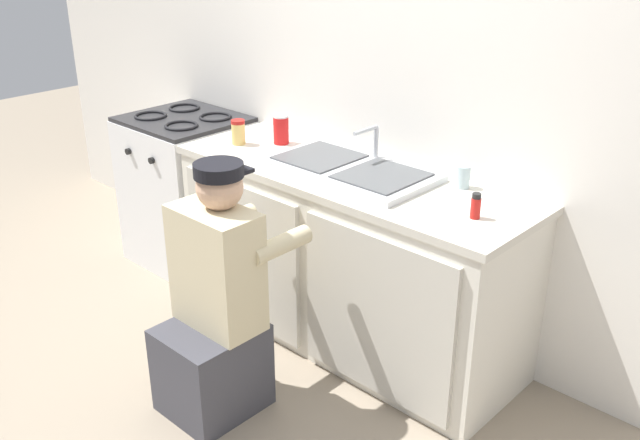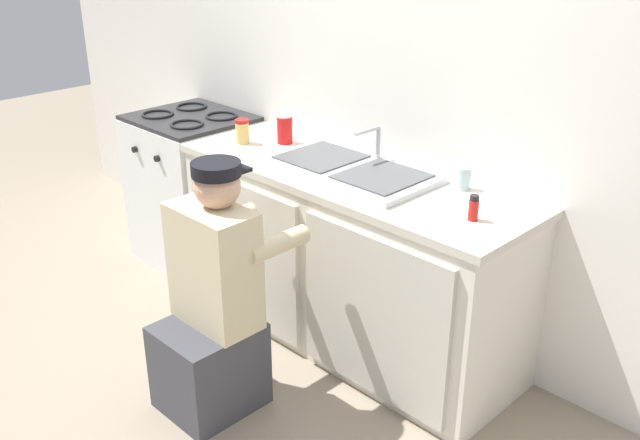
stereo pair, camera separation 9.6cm
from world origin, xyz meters
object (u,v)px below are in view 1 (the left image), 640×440
object	(u,v)px
sink_double_basin	(350,169)
plumber_person	(216,312)
stove_range	(189,190)
condiment_jar	(238,132)
spice_bottle_red	(476,206)
soda_cup_red	(281,129)
water_glass	(463,177)

from	to	relation	value
sink_double_basin	plumber_person	xyz separation A→B (m)	(-0.05, -0.79, -0.44)
stove_range	plumber_person	distance (m)	1.45
sink_double_basin	plumber_person	size ratio (longest dim) A/B	0.72
condiment_jar	plumber_person	bearing A→B (deg)	-47.76
spice_bottle_red	condiment_jar	distance (m)	1.41
soda_cup_red	water_glass	world-z (taller)	soda_cup_red
sink_double_basin	condiment_jar	distance (m)	0.71
stove_range	soda_cup_red	world-z (taller)	soda_cup_red
stove_range	condiment_jar	xyz separation A→B (m)	(0.57, -0.07, 0.49)
condiment_jar	water_glass	bearing A→B (deg)	12.54
soda_cup_red	water_glass	bearing A→B (deg)	5.87
sink_double_basin	soda_cup_red	xyz separation A→B (m)	(-0.55, 0.09, 0.06)
plumber_person	soda_cup_red	xyz separation A→B (m)	(-0.50, 0.88, 0.50)
stove_range	soda_cup_red	distance (m)	0.88
plumber_person	soda_cup_red	world-z (taller)	plumber_person
stove_range	condiment_jar	distance (m)	0.75
soda_cup_red	water_glass	xyz separation A→B (m)	(1.04, 0.11, -0.03)
sink_double_basin	plumber_person	distance (m)	0.91
plumber_person	soda_cup_red	bearing A→B (deg)	119.65
spice_bottle_red	soda_cup_red	xyz separation A→B (m)	(-1.26, 0.14, 0.02)
sink_double_basin	water_glass	bearing A→B (deg)	21.75
sink_double_basin	condiment_jar	xyz separation A→B (m)	(-0.70, -0.07, 0.05)
stove_range	soda_cup_red	xyz separation A→B (m)	(0.72, 0.09, 0.50)
water_glass	soda_cup_red	bearing A→B (deg)	-174.13
sink_double_basin	spice_bottle_red	bearing A→B (deg)	-4.55
sink_double_basin	spice_bottle_red	distance (m)	0.71
sink_double_basin	water_glass	xyz separation A→B (m)	(0.49, 0.19, 0.03)
stove_range	condiment_jar	size ratio (longest dim) A/B	7.15
plumber_person	water_glass	size ratio (longest dim) A/B	11.04
spice_bottle_red	soda_cup_red	bearing A→B (deg)	173.44
stove_range	plumber_person	world-z (taller)	plumber_person
soda_cup_red	water_glass	size ratio (longest dim) A/B	1.52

